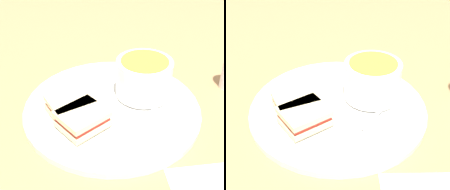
# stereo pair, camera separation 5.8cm
# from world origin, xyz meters

# --- Properties ---
(ground_plane) EXTENTS (2.40, 2.40, 0.00)m
(ground_plane) POSITION_xyz_m (0.00, 0.00, 0.00)
(ground_plane) COLOR #9E754C
(plate) EXTENTS (0.33, 0.33, 0.02)m
(plate) POSITION_xyz_m (0.00, 0.00, 0.01)
(plate) COLOR white
(plate) RESTS_ON ground_plane
(soup_bowl) EXTENTS (0.11, 0.11, 0.07)m
(soup_bowl) POSITION_xyz_m (-0.07, -0.00, 0.05)
(soup_bowl) COLOR white
(soup_bowl) RESTS_ON plate
(spoon) EXTENTS (0.10, 0.07, 0.01)m
(spoon) POSITION_xyz_m (-0.08, 0.04, 0.02)
(spoon) COLOR silver
(spoon) RESTS_ON plate
(sandwich_half_near) EXTENTS (0.08, 0.07, 0.03)m
(sandwich_half_near) POSITION_xyz_m (0.08, -0.02, 0.03)
(sandwich_half_near) COLOR beige
(sandwich_half_near) RESTS_ON plate
(sandwich_half_far) EXTENTS (0.09, 0.08, 0.03)m
(sandwich_half_far) POSITION_xyz_m (0.08, 0.03, 0.03)
(sandwich_half_far) COLOR beige
(sandwich_half_far) RESTS_ON plate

